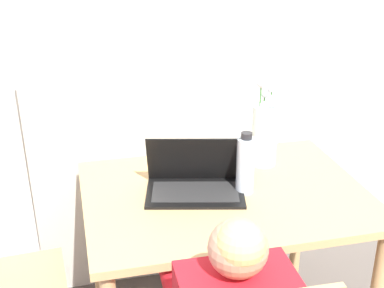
% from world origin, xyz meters
% --- Properties ---
extents(wall_back, '(6.40, 0.05, 2.50)m').
position_xyz_m(wall_back, '(0.00, 2.23, 1.25)').
color(wall_back, white).
rests_on(wall_back, ground_plane).
extents(dining_table, '(1.04, 0.76, 0.75)m').
position_xyz_m(dining_table, '(0.14, 1.60, 0.65)').
color(dining_table, tan).
rests_on(dining_table, ground_plane).
extents(laptop, '(0.40, 0.30, 0.21)m').
position_xyz_m(laptop, '(0.03, 1.64, 0.80)').
color(laptop, black).
rests_on(laptop, dining_table).
extents(flower_vase, '(0.10, 0.10, 0.36)m').
position_xyz_m(flower_vase, '(0.36, 1.80, 0.89)').
color(flower_vase, silver).
rests_on(flower_vase, dining_table).
extents(water_bottle, '(0.07, 0.07, 0.24)m').
position_xyz_m(water_bottle, '(0.20, 1.59, 0.86)').
color(water_bottle, silver).
rests_on(water_bottle, dining_table).
extents(cardboard_panel, '(0.82, 0.19, 1.26)m').
position_xyz_m(cardboard_panel, '(-0.18, 2.08, 0.63)').
color(cardboard_panel, silver).
rests_on(cardboard_panel, ground_plane).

